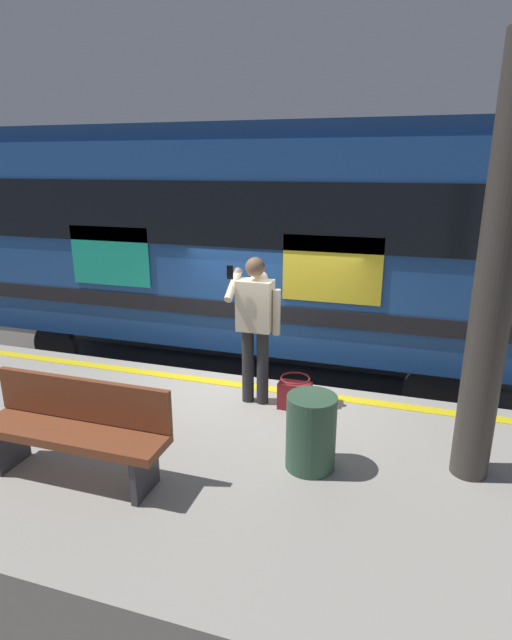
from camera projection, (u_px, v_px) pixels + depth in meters
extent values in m
plane|color=#4C4742|center=(255.00, 440.00, 7.01)|extent=(24.50, 24.50, 0.00)
cube|color=#9E998E|center=(200.00, 490.00, 5.17)|extent=(15.41, 3.75, 0.95)
cube|color=yellow|center=(248.00, 386.00, 6.46)|extent=(15.10, 0.16, 0.01)
cube|color=slate|center=(282.00, 392.00, 8.31)|extent=(20.03, 0.08, 0.16)
cube|color=slate|center=(301.00, 361.00, 9.62)|extent=(20.03, 0.08, 0.16)
cube|color=#1E478C|center=(245.00, 238.00, 8.50)|extent=(9.75, 2.83, 3.03)
cube|color=navy|center=(244.00, 135.00, 8.01)|extent=(9.56, 2.60, 0.24)
cube|color=black|center=(212.00, 214.00, 7.04)|extent=(9.26, 0.03, 0.90)
cube|color=black|center=(214.00, 308.00, 7.45)|extent=(9.26, 0.03, 0.24)
cube|color=gold|center=(332.00, 270.00, 6.75)|extent=(1.34, 0.02, 0.90)
cube|color=#19A58C|center=(110.00, 256.00, 7.73)|extent=(1.34, 0.02, 0.90)
cylinder|color=black|center=(56.00, 346.00, 8.94)|extent=(0.84, 0.12, 0.84)
cylinder|color=black|center=(125.00, 312.00, 11.00)|extent=(0.84, 0.12, 0.84)
cylinder|color=black|center=(433.00, 393.00, 7.12)|extent=(0.84, 0.12, 0.84)
cylinder|color=black|center=(430.00, 341.00, 9.18)|extent=(0.84, 0.12, 0.84)
cylinder|color=#262628|center=(263.00, 367.00, 5.89)|extent=(0.14, 0.14, 0.90)
cylinder|color=#262628|center=(248.00, 366.00, 5.95)|extent=(0.14, 0.14, 0.90)
cube|color=beige|center=(255.00, 306.00, 5.70)|extent=(0.40, 0.24, 0.58)
sphere|color=beige|center=(259.00, 279.00, 5.76)|extent=(0.20, 0.20, 0.20)
sphere|color=#997051|center=(255.00, 267.00, 5.57)|extent=(0.22, 0.22, 0.22)
cylinder|color=beige|center=(276.00, 312.00, 5.65)|extent=(0.09, 0.09, 0.53)
cylinder|color=beige|center=(233.00, 285.00, 5.62)|extent=(0.09, 0.42, 0.33)
cube|color=black|center=(230.00, 272.00, 5.48)|extent=(0.07, 0.02, 0.15)
cube|color=maroon|center=(295.00, 396.00, 5.83)|extent=(0.38, 0.18, 0.32)
torus|color=maroon|center=(295.00, 378.00, 5.77)|extent=(0.34, 0.34, 0.02)
cylinder|color=#38332D|center=(496.00, 278.00, 4.12)|extent=(0.33, 0.33, 3.67)
cube|color=brown|center=(72.00, 434.00, 4.44)|extent=(1.75, 0.44, 0.08)
cube|color=brown|center=(82.00, 399.00, 4.54)|extent=(1.75, 0.06, 0.40)
cube|color=#333338|center=(145.00, 470.00, 4.31)|extent=(0.06, 0.40, 0.45)
cube|color=#333338|center=(11.00, 444.00, 4.71)|extent=(0.06, 0.40, 0.45)
cylinder|color=#2D4C38|center=(311.00, 432.00, 4.65)|extent=(0.46, 0.46, 0.72)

